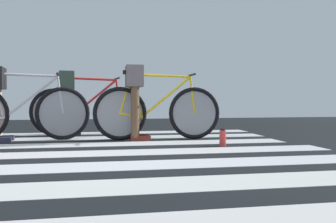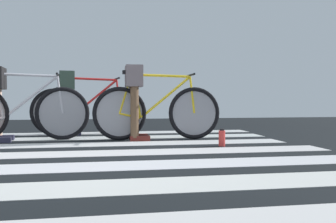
{
  "view_description": "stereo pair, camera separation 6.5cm",
  "coord_description": "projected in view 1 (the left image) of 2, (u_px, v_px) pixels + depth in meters",
  "views": [
    {
      "loc": [
        0.21,
        -3.51,
        0.57
      ],
      "look_at": [
        1.2,
        1.77,
        0.39
      ],
      "focal_mm": 39.66,
      "sensor_mm": 36.0,
      "label": 1
    },
    {
      "loc": [
        0.27,
        -3.51,
        0.57
      ],
      "look_at": [
        1.2,
        1.77,
        0.39
      ],
      "focal_mm": 39.66,
      "sensor_mm": 36.0,
      "label": 2
    }
  ],
  "objects": [
    {
      "name": "ground",
      "position": [
        76.0,
        160.0,
        3.43
      ],
      "size": [
        18.0,
        14.0,
        0.02
      ],
      "color": "black"
    },
    {
      "name": "crosswalk_markings",
      "position": [
        76.0,
        154.0,
        3.71
      ],
      "size": [
        5.4,
        5.0,
        0.0
      ],
      "color": "silver",
      "rests_on": "ground"
    },
    {
      "name": "bicycle_1_of_3",
      "position": [
        158.0,
        111.0,
        5.02
      ],
      "size": [
        1.74,
        0.52,
        0.93
      ],
      "rotation": [
        0.0,
        0.0,
        -0.01
      ],
      "color": "black",
      "rests_on": "ground"
    },
    {
      "name": "cyclist_1_of_3",
      "position": [
        135.0,
        92.0,
        4.96
      ],
      "size": [
        0.32,
        0.41,
        1.0
      ],
      "rotation": [
        0.0,
        0.0,
        -0.01
      ],
      "color": "brown",
      "rests_on": "ground"
    },
    {
      "name": "bicycle_2_of_3",
      "position": [
        22.0,
        112.0,
        4.85
      ],
      "size": [
        1.73,
        0.52,
        0.93
      ],
      "rotation": [
        0.0,
        0.0,
        0.09
      ],
      "color": "black",
      "rests_on": "ground"
    },
    {
      "name": "bicycle_3_of_3",
      "position": [
        87.0,
        110.0,
        5.81
      ],
      "size": [
        1.73,
        0.52,
        0.93
      ],
      "rotation": [
        0.0,
        0.0,
        0.12
      ],
      "color": "black",
      "rests_on": "ground"
    },
    {
      "name": "cyclist_3_of_3",
      "position": [
        67.0,
        94.0,
        5.71
      ],
      "size": [
        0.35,
        0.43,
        0.98
      ],
      "rotation": [
        0.0,
        0.0,
        0.12
      ],
      "color": "beige",
      "rests_on": "ground"
    },
    {
      "name": "water_bottle",
      "position": [
        223.0,
        138.0,
        4.34
      ],
      "size": [
        0.08,
        0.08,
        0.21
      ],
      "color": "#DF3A35",
      "rests_on": "ground"
    }
  ]
}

